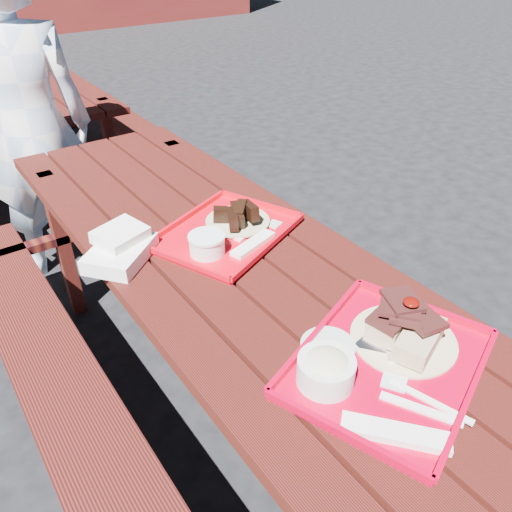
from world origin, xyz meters
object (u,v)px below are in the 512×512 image
at_px(picnic_table_near, 230,299).
at_px(near_tray, 380,353).
at_px(person, 31,129).
at_px(picnic_table_far, 17,100).
at_px(far_tray, 227,231).

distance_m(picnic_table_near, near_tray, 0.66).
distance_m(near_tray, person, 2.03).
xyz_separation_m(picnic_table_near, picnic_table_far, (0.00, 2.80, 0.00)).
xyz_separation_m(picnic_table_far, far_tray, (0.05, -2.72, 0.21)).
height_order(picnic_table_near, person, person).
bearing_deg(picnic_table_far, far_tray, -89.02).
relative_size(near_tray, far_tray, 1.07).
height_order(picnic_table_near, far_tray, far_tray).
bearing_deg(near_tray, person, 97.05).
relative_size(far_tray, person, 0.34).
height_order(far_tray, person, person).
xyz_separation_m(picnic_table_far, person, (-0.22, -1.40, 0.24)).
bearing_deg(near_tray, picnic_table_far, 90.45).
distance_m(far_tray, person, 1.34).
bearing_deg(near_tray, picnic_table_near, 92.50).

